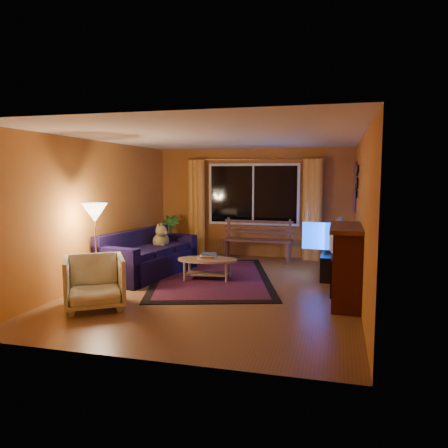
% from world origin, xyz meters
% --- Properties ---
extents(floor, '(4.50, 6.00, 0.02)m').
position_xyz_m(floor, '(0.00, 0.00, -0.01)').
color(floor, brown).
rests_on(floor, ground).
extents(ceiling, '(4.50, 6.00, 0.02)m').
position_xyz_m(ceiling, '(0.00, 0.00, 2.51)').
color(ceiling, white).
rests_on(ceiling, ground).
extents(wall_back, '(4.50, 0.02, 2.50)m').
position_xyz_m(wall_back, '(0.00, 3.01, 1.25)').
color(wall_back, '#BD702A').
rests_on(wall_back, ground).
extents(wall_left, '(0.02, 6.00, 2.50)m').
position_xyz_m(wall_left, '(-2.26, 0.00, 1.25)').
color(wall_left, '#BD702A').
rests_on(wall_left, ground).
extents(wall_right, '(0.02, 6.00, 2.50)m').
position_xyz_m(wall_right, '(2.26, 0.00, 1.25)').
color(wall_right, '#BD702A').
rests_on(wall_right, ground).
extents(window, '(2.00, 0.02, 1.30)m').
position_xyz_m(window, '(0.00, 2.94, 1.45)').
color(window, black).
rests_on(window, wall_back).
extents(curtain_rod, '(3.20, 0.03, 0.03)m').
position_xyz_m(curtain_rod, '(0.00, 2.90, 2.25)').
color(curtain_rod, '#BF8C3F').
rests_on(curtain_rod, wall_back).
extents(curtain_left, '(0.36, 0.36, 2.24)m').
position_xyz_m(curtain_left, '(-1.35, 2.88, 1.12)').
color(curtain_left, '#EF9D38').
rests_on(curtain_left, ground).
extents(curtain_right, '(0.36, 0.36, 2.24)m').
position_xyz_m(curtain_right, '(1.35, 2.88, 1.12)').
color(curtain_right, '#EF9D38').
rests_on(curtain_right, ground).
extents(bench, '(1.56, 0.47, 0.47)m').
position_xyz_m(bench, '(0.19, 2.44, 0.23)').
color(bench, '#4A2B25').
rests_on(bench, ground).
extents(potted_plant, '(0.67, 0.67, 0.97)m').
position_xyz_m(potted_plant, '(-1.86, 2.42, 0.48)').
color(potted_plant, '#235B1E').
rests_on(potted_plant, ground).
extents(sofa, '(1.29, 2.23, 0.85)m').
position_xyz_m(sofa, '(-1.53, 0.53, 0.42)').
color(sofa, black).
rests_on(sofa, ground).
extents(dog, '(0.44, 0.51, 0.46)m').
position_xyz_m(dog, '(-1.48, 1.00, 0.65)').
color(dog, olive).
rests_on(dog, sofa).
extents(armchair, '(1.09, 1.07, 0.83)m').
position_xyz_m(armchair, '(-1.42, -1.56, 0.42)').
color(armchair, beige).
rests_on(armchair, ground).
extents(floor_lamp, '(0.28, 0.28, 1.44)m').
position_xyz_m(floor_lamp, '(-1.85, -0.77, 0.72)').
color(floor_lamp, '#BF8C3F').
rests_on(floor_lamp, ground).
extents(rug, '(2.97, 3.79, 0.02)m').
position_xyz_m(rug, '(-0.33, 0.63, 0.01)').
color(rug, maroon).
rests_on(rug, ground).
extents(coffee_table, '(1.20, 1.20, 0.39)m').
position_xyz_m(coffee_table, '(-0.35, 0.45, 0.20)').
color(coffee_table, '#977956').
rests_on(coffee_table, ground).
extents(tv_console, '(0.36, 1.07, 0.45)m').
position_xyz_m(tv_console, '(1.80, 1.27, 0.22)').
color(tv_console, black).
rests_on(tv_console, ground).
extents(television, '(0.24, 1.11, 0.64)m').
position_xyz_m(television, '(1.80, 1.27, 0.76)').
color(television, black).
rests_on(television, tv_console).
extents(fireplace, '(0.40, 1.20, 1.10)m').
position_xyz_m(fireplace, '(2.05, -0.40, 0.55)').
color(fireplace, maroon).
rests_on(fireplace, ground).
extents(mirror_cluster, '(0.06, 0.60, 0.56)m').
position_xyz_m(mirror_cluster, '(2.21, 1.30, 1.80)').
color(mirror_cluster, black).
rests_on(mirror_cluster, wall_right).
extents(painting, '(0.04, 0.76, 0.96)m').
position_xyz_m(painting, '(2.22, 2.45, 1.65)').
color(painting, '#D3460E').
rests_on(painting, wall_right).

